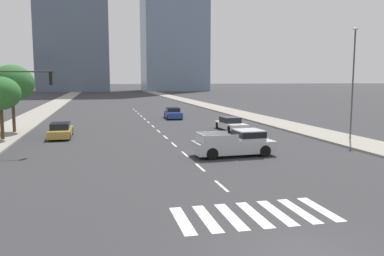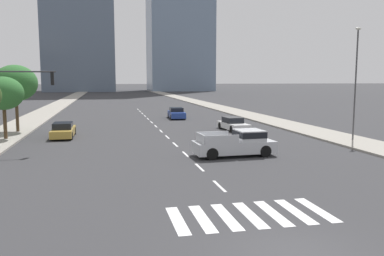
# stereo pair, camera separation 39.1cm
# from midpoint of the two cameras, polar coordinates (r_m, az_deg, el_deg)

# --- Properties ---
(ground_plane) EXTENTS (800.00, 800.00, 0.00)m
(ground_plane) POSITION_cam_midpoint_polar(r_m,az_deg,el_deg) (12.06, 15.43, -17.42)
(ground_plane) COLOR #333335
(sidewalk_east) EXTENTS (4.00, 260.00, 0.15)m
(sidewalk_east) POSITION_cam_midpoint_polar(r_m,az_deg,el_deg) (44.32, 13.40, 0.58)
(sidewalk_east) COLOR gray
(sidewalk_east) RESTS_ON ground
(sidewalk_west) EXTENTS (4.00, 260.00, 0.15)m
(sidewalk_west) POSITION_cam_midpoint_polar(r_m,az_deg,el_deg) (40.90, -24.43, -0.39)
(sidewalk_west) COLOR gray
(sidewalk_west) RESTS_ON ground
(crosswalk_near) EXTENTS (5.85, 2.86, 0.01)m
(crosswalk_near) POSITION_cam_midpoint_polar(r_m,az_deg,el_deg) (14.99, 9.13, -12.28)
(crosswalk_near) COLOR silver
(crosswalk_near) RESTS_ON ground
(lane_divider_center) EXTENTS (0.14, 50.00, 0.01)m
(lane_divider_center) POSITION_cam_midpoint_polar(r_m,az_deg,el_deg) (41.77, -4.99, 0.26)
(lane_divider_center) COLOR silver
(lane_divider_center) RESTS_ON ground
(pickup_truck) EXTENTS (5.33, 2.25, 1.67)m
(pickup_truck) POSITION_cam_midpoint_polar(r_m,az_deg,el_deg) (25.75, 7.08, -2.22)
(pickup_truck) COLOR #B7BABF
(pickup_truck) RESTS_ON ground
(sedan_white_0) EXTENTS (2.10, 4.61, 1.26)m
(sedan_white_0) POSITION_cam_midpoint_polar(r_m,az_deg,el_deg) (38.61, 6.28, 0.55)
(sedan_white_0) COLOR silver
(sedan_white_0) RESTS_ON ground
(sedan_gold_1) EXTENTS (1.78, 4.78, 1.29)m
(sedan_gold_1) POSITION_cam_midpoint_polar(r_m,az_deg,el_deg) (35.35, -17.83, -0.33)
(sedan_gold_1) COLOR #B28E38
(sedan_gold_1) RESTS_ON ground
(sedan_blue_2) EXTENTS (2.04, 4.64, 1.35)m
(sedan_blue_2) POSITION_cam_midpoint_polar(r_m,az_deg,el_deg) (49.90, -2.04, 2.11)
(sedan_blue_2) COLOR navy
(sedan_blue_2) RESTS_ON ground
(traffic_signal_far) EXTENTS (4.69, 0.28, 5.70)m
(traffic_signal_far) POSITION_cam_midpoint_polar(r_m,az_deg,el_deg) (28.72, -24.04, 4.72)
(traffic_signal_far) COLOR #333335
(traffic_signal_far) RESTS_ON sidewalk_west
(street_lamp_east) EXTENTS (0.50, 0.24, 8.79)m
(street_lamp_east) POSITION_cam_midpoint_polar(r_m,az_deg,el_deg) (33.87, 22.94, 6.89)
(street_lamp_east) COLOR #3F3F42
(street_lamp_east) RESTS_ON sidewalk_east
(street_tree_second) EXTENTS (3.15, 3.15, 5.01)m
(street_tree_second) POSITION_cam_midpoint_polar(r_m,az_deg,el_deg) (34.98, -25.36, 4.53)
(street_tree_second) COLOR #4C3823
(street_tree_second) RESTS_ON sidewalk_west
(street_tree_third) EXTENTS (3.89, 3.89, 6.09)m
(street_tree_third) POSITION_cam_midpoint_polar(r_m,az_deg,el_deg) (39.40, -23.94, 5.94)
(street_tree_third) COLOR #4C3823
(street_tree_third) RESTS_ON sidewalk_west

